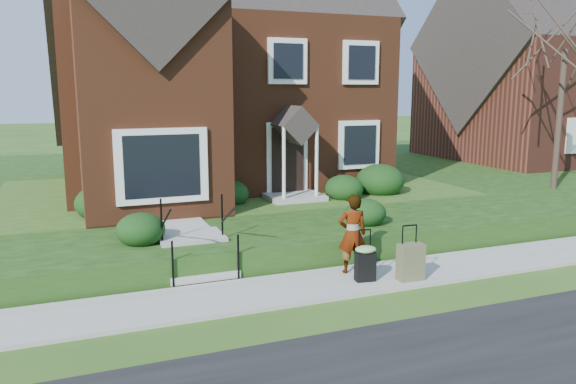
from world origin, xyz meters
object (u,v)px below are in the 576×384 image
suitcase_black (365,261)px  suitcase_olive (411,262)px  woman (352,234)px  front_steps (195,249)px

suitcase_black → suitcase_olive: size_ratio=0.94×
suitcase_olive → woman: bearing=139.2°
front_steps → woman: (2.93, -1.50, 0.43)m
woman → suitcase_olive: 1.28m
front_steps → suitcase_black: bearing=-35.1°
front_steps → suitcase_olive: 4.45m
front_steps → suitcase_black: front_steps is taller
front_steps → suitcase_black: 3.58m
woman → suitcase_olive: (0.87, -0.83, -0.45)m
front_steps → suitcase_olive: size_ratio=1.83×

